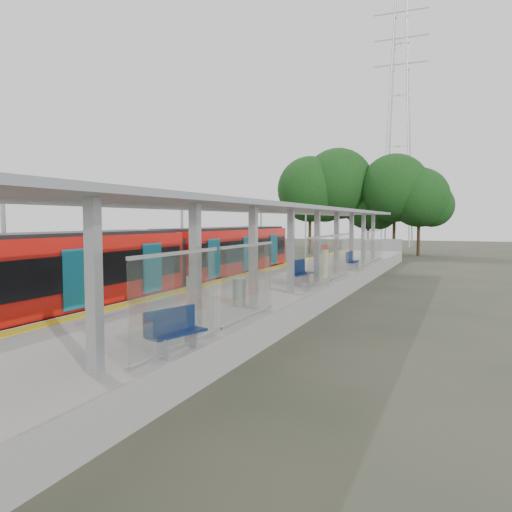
{
  "coord_description": "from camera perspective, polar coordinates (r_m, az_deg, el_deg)",
  "views": [
    {
      "loc": [
        8.73,
        -5.75,
        4.04
      ],
      "look_at": [
        -0.72,
        16.7,
        2.3
      ],
      "focal_mm": 35.0,
      "sensor_mm": 36.0,
      "label": 1
    }
  ],
  "objects": [
    {
      "name": "trackbed",
      "position": [
        29.22,
        -4.34,
        -3.64
      ],
      "size": [
        3.0,
        70.0,
        0.24
      ],
      "primitive_type": "cube",
      "color": "#59544C",
      "rests_on": "ground"
    },
    {
      "name": "platform",
      "position": [
        27.42,
        4.07,
        -3.34
      ],
      "size": [
        6.0,
        50.0,
        1.0
      ],
      "primitive_type": "cube",
      "color": "gray",
      "rests_on": "ground"
    },
    {
      "name": "tactile_strip",
      "position": [
        28.28,
        -0.83,
        -2.06
      ],
      "size": [
        0.6,
        50.0,
        0.02
      ],
      "primitive_type": "cube",
      "color": "gold",
      "rests_on": "platform"
    },
    {
      "name": "end_fence",
      "position": [
        51.51,
        13.04,
        1.27
      ],
      "size": [
        6.0,
        0.1,
        1.2
      ],
      "primitive_type": "cube",
      "color": "#9EA0A5",
      "rests_on": "platform"
    },
    {
      "name": "train",
      "position": [
        23.97,
        -10.78,
        -0.74
      ],
      "size": [
        2.74,
        27.6,
        3.62
      ],
      "color": "black",
      "rests_on": "ground"
    },
    {
      "name": "canopy",
      "position": [
        23.07,
        4.85,
        4.47
      ],
      "size": [
        3.27,
        38.0,
        3.66
      ],
      "color": "#9EA0A5",
      "rests_on": "platform"
    },
    {
      "name": "pylon",
      "position": [
        80.75,
        16.03,
        14.61
      ],
      "size": [
        8.0,
        4.0,
        38.0
      ],
      "primitive_type": null,
      "color": "#9EA0A5",
      "rests_on": "ground"
    },
    {
      "name": "tree_cluster",
      "position": [
        60.66,
        11.63,
        7.39
      ],
      "size": [
        19.8,
        9.68,
        12.72
      ],
      "color": "#382316",
      "rests_on": "ground"
    },
    {
      "name": "catenary_masts",
      "position": [
        28.94,
        -8.3,
        1.81
      ],
      "size": [
        2.08,
        48.16,
        5.4
      ],
      "color": "#9EA0A5",
      "rests_on": "ground"
    },
    {
      "name": "bench_near",
      "position": [
        11.73,
        -9.33,
        -8.27
      ],
      "size": [
        0.89,
        1.57,
        1.03
      ],
      "rotation": [
        0.0,
        0.0,
        -0.3
      ],
      "color": "#0F214E",
      "rests_on": "platform"
    },
    {
      "name": "bench_mid",
      "position": [
        23.76,
        4.96,
        -1.78
      ],
      "size": [
        0.75,
        1.77,
        1.17
      ],
      "rotation": [
        0.0,
        0.0,
        -0.14
      ],
      "color": "#0F214E",
      "rests_on": "platform"
    },
    {
      "name": "bench_far",
      "position": [
        31.37,
        10.83,
        -0.47
      ],
      "size": [
        0.51,
        1.64,
        1.12
      ],
      "rotation": [
        0.0,
        0.0,
        -0.01
      ],
      "color": "#0F214E",
      "rests_on": "platform"
    },
    {
      "name": "info_pillar_near",
      "position": [
        13.99,
        -7.14,
        -5.3
      ],
      "size": [
        0.4,
        0.4,
        1.77
      ],
      "rotation": [
        0.0,
        0.0,
        0.03
      ],
      "color": "beige",
      "rests_on": "platform"
    },
    {
      "name": "info_pillar_far",
      "position": [
        26.71,
        7.86,
        -0.84
      ],
      "size": [
        0.4,
        0.4,
        1.76
      ],
      "rotation": [
        0.0,
        0.0,
        -0.08
      ],
      "color": "beige",
      "rests_on": "platform"
    },
    {
      "name": "litter_bin",
      "position": [
        17.8,
        -1.92,
        -4.15
      ],
      "size": [
        0.63,
        0.63,
        0.98
      ],
      "primitive_type": "cylinder",
      "rotation": [
        0.0,
        0.0,
        0.41
      ],
      "color": "#9EA0A5",
      "rests_on": "platform"
    }
  ]
}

